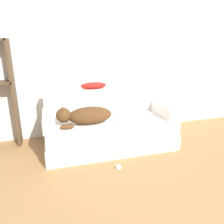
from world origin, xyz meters
The scene contains 9 objects.
wall_back centered at (0.00, 2.76, 1.35)m, with size 7.69×0.06×2.70m.
couch centered at (-0.14, 2.11, 0.20)m, with size 1.84×0.83×0.41m.
couch_backrest centered at (-0.14, 2.46, 0.61)m, with size 1.80×0.15×0.40m.
couch_arm_left centered at (-0.98, 2.11, 0.50)m, with size 0.15×0.64×0.17m.
couch_arm_right centered at (0.71, 2.11, 0.50)m, with size 0.15×0.64×0.17m.
dog centered at (-0.50, 2.05, 0.53)m, with size 0.75×0.31×0.27m.
laptop centered at (0.17, 2.08, 0.42)m, with size 0.40×0.30×0.02m.
throw_pillow centered at (-0.30, 2.46, 0.86)m, with size 0.39×0.17×0.10m.
power_adapter centered at (-0.20, 1.50, 0.01)m, with size 0.06×0.06×0.03m.
Camera 1 is at (-0.93, -0.73, 1.48)m, focal length 35.00 mm.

